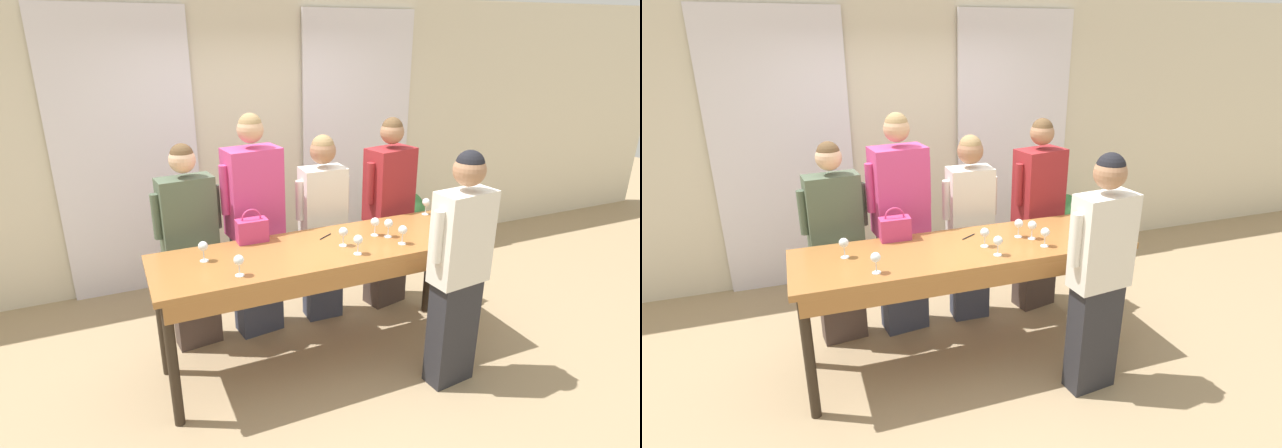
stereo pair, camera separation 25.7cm
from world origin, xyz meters
TOP-DOWN VIEW (x-y plane):
  - ground_plane at (0.00, 0.00)m, footprint 18.00×18.00m
  - wall_back at (0.00, 1.87)m, footprint 12.00×0.06m
  - curtain_panel_left at (-1.20, 1.81)m, footprint 1.29×0.03m
  - curtain_panel_right at (1.20, 1.81)m, footprint 1.29×0.03m
  - tasting_bar at (0.00, -0.03)m, footprint 2.50×0.74m
  - wine_bottle at (1.04, -0.23)m, footprint 0.07×0.07m
  - handbag at (-0.46, 0.30)m, footprint 0.23×0.12m
  - wine_glass_front_left at (0.13, -0.05)m, footprint 0.07×0.07m
  - wine_glass_front_mid at (0.53, -0.03)m, footprint 0.07×0.07m
  - wine_glass_front_right at (0.16, -0.22)m, footprint 0.07×0.07m
  - wine_glass_center_left at (-0.86, 0.09)m, footprint 0.07×0.07m
  - wine_glass_center_mid at (0.55, -0.19)m, footprint 0.07×0.07m
  - wine_glass_center_right at (-0.70, -0.22)m, footprint 0.07×0.07m
  - wine_glass_back_left at (1.09, 0.29)m, footprint 0.07×0.07m
  - wine_glass_back_mid at (0.45, 0.04)m, footprint 0.07×0.07m
  - pen at (0.08, 0.16)m, footprint 0.13×0.08m
  - guest_olive_jacket at (-0.87, 0.61)m, footprint 0.53×0.25m
  - guest_pink_top at (-0.35, 0.61)m, footprint 0.55×0.32m
  - guest_cream_sweater at (0.26, 0.61)m, footprint 0.49×0.25m
  - guest_striped_shirt at (0.91, 0.61)m, footprint 0.53×0.34m
  - host_pouring at (0.75, -0.62)m, footprint 0.52×0.25m
  - potted_plant at (1.72, 1.47)m, footprint 0.38×0.38m

SIDE VIEW (x-z plane):
  - ground_plane at x=0.00m, z-range 0.00..0.00m
  - potted_plant at x=1.72m, z-range 0.06..0.82m
  - tasting_bar at x=0.00m, z-range 0.38..1.35m
  - guest_cream_sweater at x=0.26m, z-range 0.04..1.71m
  - guest_olive_jacket at x=-0.87m, z-range 0.03..1.72m
  - guest_striped_shirt at x=0.91m, z-range 0.02..1.79m
  - host_pouring at x=0.75m, z-range 0.04..1.79m
  - guest_pink_top at x=-0.35m, z-range 0.02..1.90m
  - pen at x=0.08m, z-range 0.97..0.98m
  - handbag at x=-0.46m, z-range 0.93..1.19m
  - wine_glass_front_right at x=0.16m, z-range 1.00..1.15m
  - wine_glass_center_mid at x=0.55m, z-range 1.00..1.15m
  - wine_glass_back_left at x=1.09m, z-range 1.00..1.15m
  - wine_glass_front_left at x=0.13m, z-range 1.00..1.15m
  - wine_glass_front_mid at x=0.53m, z-range 1.00..1.15m
  - wine_glass_center_left at x=-0.86m, z-range 1.00..1.15m
  - wine_glass_center_right at x=-0.70m, z-range 1.00..1.15m
  - wine_glass_back_mid at x=0.45m, z-range 1.00..1.15m
  - wine_bottle at x=1.04m, z-range 0.93..1.25m
  - curtain_panel_left at x=-1.20m, z-range 0.00..2.69m
  - curtain_panel_right at x=1.20m, z-range 0.00..2.69m
  - wall_back at x=0.00m, z-range 0.00..2.80m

